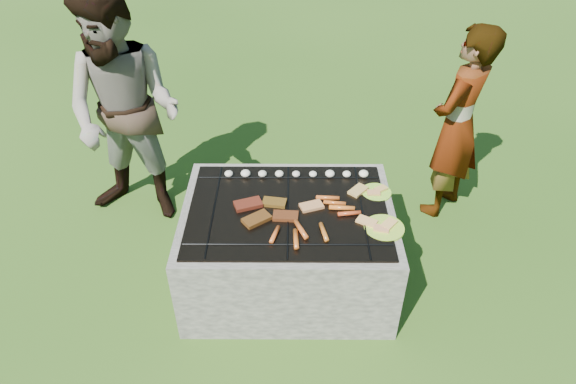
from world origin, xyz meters
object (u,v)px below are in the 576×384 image
cook (457,125)px  bystander (126,114)px  plate_far (376,192)px  plate_near (384,228)px  fire_pit (288,248)px

cook → bystander: bystander is taller
plate_far → cook: size_ratio=0.16×
plate_far → plate_near: plate_near is taller
fire_pit → cook: cook is taller
bystander → cook: bearing=15.3°
plate_near → cook: size_ratio=0.21×
cook → bystander: (-2.33, -0.07, 0.13)m
plate_far → fire_pit: bearing=-163.0°
cook → bystander: bearing=-46.8°
fire_pit → bystander: size_ratio=0.75×
plate_far → plate_near: (0.00, -0.34, 0.00)m
plate_far → bystander: bearing=161.8°
fire_pit → cook: size_ratio=0.88×
plate_far → cook: 0.91m
fire_pit → bystander: bystander is taller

